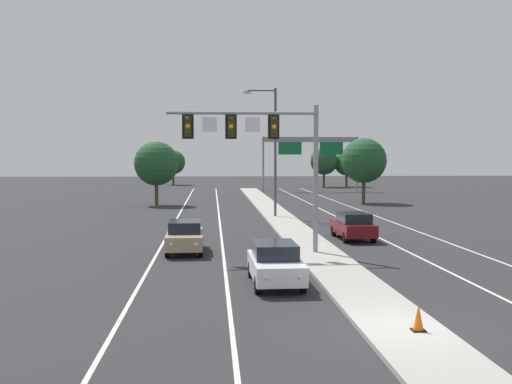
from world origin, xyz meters
TOP-DOWN VIEW (x-y plane):
  - ground_plane at (0.00, 0.00)m, footprint 260.00×260.00m
  - median_island at (0.00, 18.00)m, footprint 2.40×110.00m
  - lane_stripe_oncoming_center at (-4.70, 25.00)m, footprint 0.14×100.00m
  - lane_stripe_receding_center at (4.70, 25.00)m, footprint 0.14×100.00m
  - edge_stripe_left at (-8.00, 25.00)m, footprint 0.14×100.00m
  - edge_stripe_right at (8.00, 25.00)m, footprint 0.14×100.00m
  - overhead_signal_mast at (-2.75, 13.32)m, footprint 7.39×0.44m
  - street_lamp_median at (-0.52, 31.49)m, footprint 2.58×0.28m
  - car_oncoming_white at (-2.86, 6.48)m, footprint 1.88×4.49m
  - car_oncoming_tan at (-6.63, 14.62)m, footprint 1.88×4.49m
  - car_receding_darkred at (2.95, 18.68)m, footprint 1.90×4.50m
  - traffic_cone_median_nose at (0.32, -0.51)m, footprint 0.36×0.36m
  - highway_sign_gantry at (8.20, 67.10)m, footprint 13.28×0.42m
  - tree_far_right_a at (15.84, 78.96)m, footprint 3.97×3.97m
  - tree_far_left_b at (-11.77, 87.57)m, footprint 4.01×4.01m
  - tree_far_right_c at (10.36, 45.94)m, footprint 4.64×4.64m
  - tree_far_left_c at (-10.72, 44.55)m, footprint 4.36×4.36m
  - tree_far_right_b at (12.16, 78.57)m, footprint 4.27×4.27m

SIDE VIEW (x-z plane):
  - ground_plane at x=0.00m, z-range 0.00..0.00m
  - lane_stripe_oncoming_center at x=-4.70m, z-range 0.00..0.01m
  - lane_stripe_receding_center at x=4.70m, z-range 0.00..0.01m
  - edge_stripe_left at x=-8.00m, z-range 0.00..0.01m
  - edge_stripe_right at x=8.00m, z-range 0.00..0.01m
  - median_island at x=0.00m, z-range 0.00..0.15m
  - traffic_cone_median_nose at x=0.32m, z-range 0.14..0.88m
  - car_oncoming_white at x=-2.86m, z-range 0.03..1.61m
  - car_oncoming_tan at x=-6.63m, z-range 0.03..1.61m
  - car_receding_darkred at x=2.95m, z-range 0.03..1.61m
  - tree_far_right_a at x=15.84m, z-range 0.87..6.62m
  - tree_far_left_b at x=-11.77m, z-range 0.88..6.69m
  - tree_far_right_b at x=12.16m, z-range 0.94..7.13m
  - tree_far_left_c at x=-10.72m, z-range 0.96..7.27m
  - tree_far_right_c at x=10.36m, z-range 1.03..7.75m
  - overhead_signal_mast at x=-2.75m, z-range 1.90..9.10m
  - street_lamp_median at x=-0.52m, z-range 0.79..10.79m
  - highway_sign_gantry at x=8.20m, z-range 2.41..9.91m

